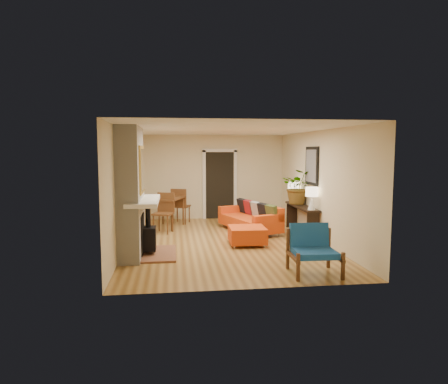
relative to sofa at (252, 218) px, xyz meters
The scene contains 10 objects.
room_shell 1.77m from the sofa, 99.75° to the left, with size 6.50×6.50×6.50m.
fireplace 3.68m from the sofa, 143.37° to the right, with size 1.09×1.68×2.60m.
sofa is the anchor object (origin of this frame).
ottoman 1.56m from the sofa, 105.12° to the right, with size 0.82×0.82×0.41m.
blue_chair 3.68m from the sofa, 84.58° to the right, with size 0.84×0.83×0.85m.
dining_table 2.31m from the sofa, 160.52° to the left, with size 1.25×1.95×1.03m.
console_table 1.32m from the sofa, 21.40° to the right, with size 0.34×1.85×0.72m.
lamp_near 1.84m from the sofa, 44.62° to the right, with size 0.30×0.30×0.54m.
lamp_far 1.43m from the sofa, 12.98° to the left, with size 0.30×0.30×0.54m.
houseplant 1.47m from the sofa, ahead, with size 0.83×0.72×0.92m, color #1E5919.
Camera 1 is at (-1.19, -9.12, 2.14)m, focal length 32.00 mm.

